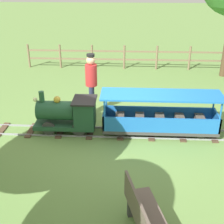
{
  "coord_description": "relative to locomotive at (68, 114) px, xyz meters",
  "views": [
    {
      "loc": [
        -6.29,
        -0.2,
        3.53
      ],
      "look_at": [
        0.0,
        0.13,
        0.55
      ],
      "focal_mm": 48.88,
      "sensor_mm": 36.0,
      "label": 1
    }
  ],
  "objects": [
    {
      "name": "park_bench",
      "position": [
        -3.17,
        -1.66,
        -0.07
      ],
      "size": [
        1.36,
        0.73,
        0.82
      ],
      "color": "brown",
      "rests_on": "ground_plane"
    },
    {
      "name": "passenger_car",
      "position": [
        0.0,
        -2.12,
        -0.06
      ],
      "size": [
        0.75,
        2.7,
        0.97
      ],
      "color": "#3F3F3F",
      "rests_on": "ground_plane"
    },
    {
      "name": "fence_section",
      "position": [
        5.11,
        -1.22,
        -0.0
      ],
      "size": [
        0.08,
        7.48,
        0.9
      ],
      "color": "#756047",
      "rests_on": "ground_plane"
    },
    {
      "name": "track",
      "position": [
        0.0,
        -1.22,
        -0.47
      ],
      "size": [
        0.69,
        6.4,
        0.04
      ],
      "color": "gray",
      "rests_on": "ground_plane"
    },
    {
      "name": "conductor_person",
      "position": [
        1.05,
        -0.43,
        0.47
      ],
      "size": [
        0.3,
        0.3,
        1.62
      ],
      "color": "#282D47",
      "rests_on": "ground_plane"
    },
    {
      "name": "locomotive",
      "position": [
        0.0,
        0.0,
        0.0
      ],
      "size": [
        0.65,
        1.45,
        0.98
      ],
      "color": "#1E472D",
      "rests_on": "ground_plane"
    },
    {
      "name": "ground_plane",
      "position": [
        0.0,
        -1.15,
        -0.48
      ],
      "size": [
        60.0,
        60.0,
        0.0
      ],
      "primitive_type": "plane",
      "color": "#608442"
    }
  ]
}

